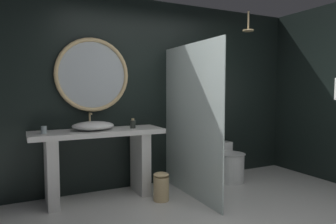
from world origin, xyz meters
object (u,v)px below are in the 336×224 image
object	(u,v)px
toilet	(228,164)
rain_shower_head	(248,28)
waste_bin	(161,186)
soap_dispenser	(133,124)
tumbler_cup	(44,130)
vessel_sink	(93,126)
round_wall_mirror	(93,75)

from	to	relation	value
toilet	rain_shower_head	bearing A→B (deg)	-13.17
rain_shower_head	waste_bin	distance (m)	2.59
soap_dispenser	toilet	world-z (taller)	soap_dispenser
rain_shower_head	tumbler_cup	bearing A→B (deg)	177.48
soap_dispenser	rain_shower_head	world-z (taller)	rain_shower_head
tumbler_cup	waste_bin	xyz separation A→B (m)	(1.29, -0.37, -0.73)
vessel_sink	soap_dispenser	distance (m)	0.50
vessel_sink	round_wall_mirror	bearing A→B (deg)	76.49
round_wall_mirror	tumbler_cup	bearing A→B (deg)	-155.81
vessel_sink	tumbler_cup	bearing A→B (deg)	-175.82
soap_dispenser	rain_shower_head	size ratio (longest dim) A/B	0.44
tumbler_cup	rain_shower_head	size ratio (longest dim) A/B	0.29
round_wall_mirror	toilet	distance (m)	2.33
waste_bin	rain_shower_head	bearing A→B (deg)	9.02
rain_shower_head	round_wall_mirror	bearing A→B (deg)	169.57
tumbler_cup	toilet	world-z (taller)	tumbler_cup
vessel_sink	toilet	distance (m)	2.08
vessel_sink	rain_shower_head	distance (m)	2.62
tumbler_cup	round_wall_mirror	distance (m)	0.93
rain_shower_head	toilet	xyz separation A→B (m)	(-0.28, 0.06, -2.00)
tumbler_cup	soap_dispenser	size ratio (longest dim) A/B	0.67
tumbler_cup	toilet	bearing A→B (deg)	-1.34
tumbler_cup	waste_bin	size ratio (longest dim) A/B	0.24
toilet	tumbler_cup	bearing A→B (deg)	178.66
toilet	waste_bin	bearing A→B (deg)	-166.19
vessel_sink	round_wall_mirror	world-z (taller)	round_wall_mirror
round_wall_mirror	waste_bin	xyz separation A→B (m)	(0.67, -0.65, -1.37)
soap_dispenser	waste_bin	world-z (taller)	soap_dispenser
round_wall_mirror	rain_shower_head	bearing A→B (deg)	-10.43
vessel_sink	tumbler_cup	xyz separation A→B (m)	(-0.56, -0.04, -0.01)
soap_dispenser	round_wall_mirror	distance (m)	0.82
round_wall_mirror	waste_bin	distance (m)	1.65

